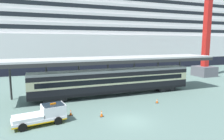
# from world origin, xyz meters

# --- Properties ---
(ground_plane) EXTENTS (400.00, 400.00, 0.00)m
(ground_plane) POSITION_xyz_m (0.00, 0.00, 0.00)
(ground_plane) COLOR slate
(cruise_ship) EXTENTS (164.40, 24.62, 35.95)m
(cruise_ship) POSITION_xyz_m (9.75, 47.75, 11.64)
(cruise_ship) COLOR black
(cruise_ship) RESTS_ON ground
(platform_canopy) EXTENTS (34.92, 5.84, 5.94)m
(platform_canopy) POSITION_xyz_m (2.28, 10.85, 5.63)
(platform_canopy) COLOR #B9B9B9
(platform_canopy) RESTS_ON ground
(train_carriage) EXTENTS (25.56, 2.81, 4.11)m
(train_carriage) POSITION_xyz_m (2.28, 10.37, 2.32)
(train_carriage) COLOR black
(train_carriage) RESTS_ON ground
(service_truck) EXTENTS (5.45, 2.85, 2.02)m
(service_truck) POSITION_xyz_m (-8.56, 2.59, 0.99)
(service_truck) COLOR white
(service_truck) RESTS_ON ground
(traffic_cone_near) EXTENTS (0.36, 0.36, 0.77)m
(traffic_cone_near) POSITION_xyz_m (-2.48, 2.25, 0.38)
(traffic_cone_near) COLOR black
(traffic_cone_near) RESTS_ON ground
(traffic_cone_mid) EXTENTS (0.36, 0.36, 0.71)m
(traffic_cone_mid) POSITION_xyz_m (-5.66, 3.91, 0.35)
(traffic_cone_mid) COLOR black
(traffic_cone_mid) RESTS_ON ground
(traffic_cone_far) EXTENTS (0.36, 0.36, 0.63)m
(traffic_cone_far) POSITION_xyz_m (6.25, 4.40, 0.31)
(traffic_cone_far) COLOR black
(traffic_cone_far) RESTS_ON ground
(dockside_crane) EXTENTS (11.72, 4.40, 54.81)m
(dockside_crane) POSITION_xyz_m (29.89, 19.20, 16.93)
(dockside_crane) COLOR #595960
(dockside_crane) RESTS_ON ground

